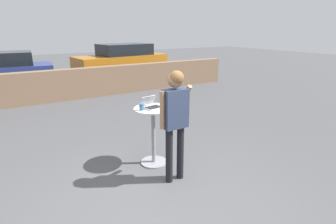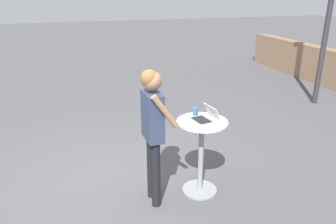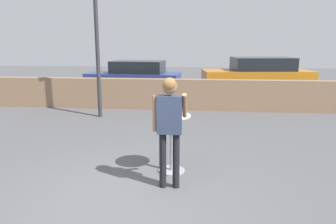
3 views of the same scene
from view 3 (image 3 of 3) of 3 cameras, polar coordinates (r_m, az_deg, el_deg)
ground_plane at (r=4.98m, az=-7.19°, el=-15.01°), size 50.00×50.00×0.00m
pavement_kerb at (r=11.07m, az=0.41°, el=3.12°), size 13.34×0.35×1.03m
cafe_table at (r=5.73m, az=0.65°, el=-4.33°), size 0.65×0.65×1.03m
laptop at (r=5.66m, az=0.61°, el=-0.02°), size 0.34×0.36×0.19m
coffee_mug at (r=5.63m, az=-1.50°, el=0.05°), size 0.11×0.07×0.11m
standing_person at (r=4.97m, az=0.25°, el=-1.18°), size 0.52×0.39×1.75m
parked_car_near_street at (r=14.05m, az=-5.79°, el=5.97°), size 3.98×1.93×1.46m
parked_car_further_down at (r=14.24m, az=15.35°, el=6.02°), size 4.59×2.27×1.62m
street_lamp at (r=10.04m, az=-12.37°, el=14.58°), size 0.32×0.32×4.21m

